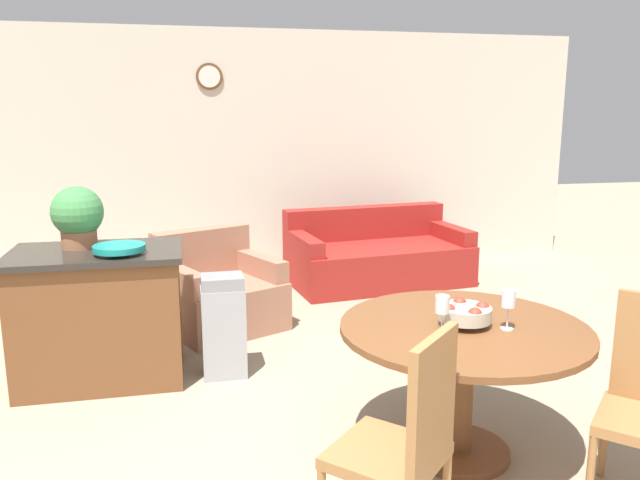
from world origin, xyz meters
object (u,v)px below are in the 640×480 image
Objects in this scene: potted_plant at (78,215)px; trash_bin at (224,326)px; kitchen_island at (100,315)px; couch at (377,257)px; dining_table at (463,355)px; teal_bowl at (119,248)px; wine_glass_left at (442,306)px; wine_glass_right at (509,301)px; dining_chair_near_left at (405,439)px; fruit_bowl at (465,313)px; armchair at (218,295)px.

trash_bin is at bearing -14.26° from potted_plant.
potted_plant is (-0.12, 0.12, 0.67)m from kitchen_island.
couch reaches higher than trash_bin.
couch reaches higher than dining_table.
wine_glass_left is at bearing -40.27° from teal_bowl.
teal_bowl is 0.17× the size of couch.
trash_bin is at bearing 124.62° from wine_glass_left.
couch is at bearing 80.03° from dining_table.
wine_glass_right is at bearing -34.40° from teal_bowl.
teal_bowl is (-1.63, 1.38, 0.07)m from wine_glass_left.
teal_bowl is 0.43m from potted_plant.
teal_bowl reaches higher than couch.
dining_chair_near_left is at bearing -56.03° from kitchen_island.
teal_bowl is (0.17, -0.16, 0.49)m from kitchen_island.
wine_glass_right reaches higher than fruit_bowl.
dining_chair_near_left is at bearing -57.31° from teal_bowl.
potted_plant is 0.36× the size of armchair.
wine_glass_right is (0.75, 0.58, 0.35)m from dining_chair_near_left.
kitchen_island is 0.57× the size of couch.
wine_glass_right is at bearing -35.83° from potted_plant.
potted_plant reaches higher than dining_table.
dining_chair_near_left is 3.07m from armchair.
wine_glass_right is (0.36, 0.02, 0.00)m from wine_glass_left.
dining_table is at bearing -35.04° from teal_bowl.
wine_glass_left is 0.36m from wine_glass_right.
teal_bowl is (-1.99, 1.36, 0.07)m from wine_glass_right.
fruit_bowl is 0.23× the size of armchair.
potted_plant is (-0.28, 0.28, 0.18)m from teal_bowl.
dining_chair_near_left is 4.23m from couch.
armchair is (-0.58, 3.01, -0.25)m from dining_chair_near_left.
dining_table is 2.65m from potted_plant.
kitchen_island reaches higher than fruit_bowl.
fruit_bowl reaches higher than trash_bin.
wine_glass_left is (-0.18, -0.11, 0.31)m from dining_table.
wine_glass_right is 3.56m from couch.
fruit_bowl is at bearing -48.46° from trash_bin.
wine_glass_left is (-0.18, -0.11, 0.08)m from fruit_bowl.
teal_bowl reaches higher than dining_table.
dining_chair_near_left reaches higher than trash_bin.
wine_glass_left is 2.40m from kitchen_island.
couch is (2.68, 1.84, -0.85)m from potted_plant.
armchair is at bearing 55.86° from dining_chair_near_left.
dining_chair_near_left is 2.53m from kitchen_island.
fruit_bowl is at bearing 32.55° from wine_glass_left.
wine_glass_left reaches higher than fruit_bowl.
dining_table is 0.38m from wine_glass_left.
armchair is at bearing 111.47° from wine_glass_left.
kitchen_island reaches higher than trash_bin.
potted_plant reaches higher than couch.
wine_glass_left is 2.69m from armchair.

